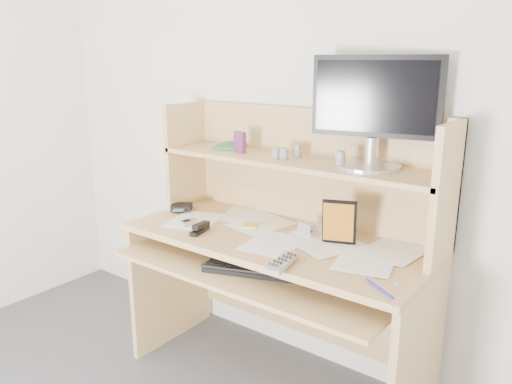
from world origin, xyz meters
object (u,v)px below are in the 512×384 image
Objects in this scene: keyboard at (254,268)px; tv_remote at (282,263)px; game_case at (339,222)px; desk at (284,243)px; monitor at (375,109)px.

keyboard is 0.24m from tv_remote.
desk is at bearing 155.39° from game_case.
tv_remote is 1.02× the size of game_case.
desk is 3.11× the size of keyboard.
desk is 0.26m from keyboard.
desk is 6.95× the size of game_case.
tv_remote is at bearing -42.57° from keyboard.
tv_remote is 0.73m from monitor.
monitor is at bearing 27.81° from keyboard.
monitor is (0.33, 0.37, 0.66)m from keyboard.
desk reaches higher than tv_remote.
tv_remote reaches higher than keyboard.
monitor reaches higher than keyboard.
game_case reaches higher than tv_remote.
game_case is (0.28, -0.01, 0.16)m from desk.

